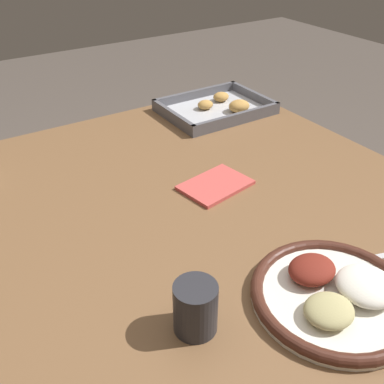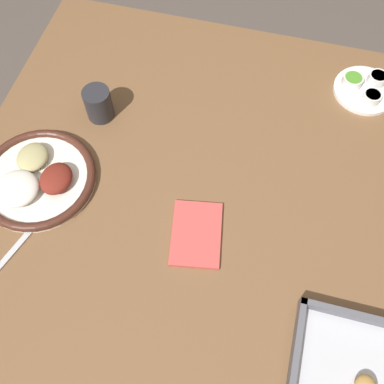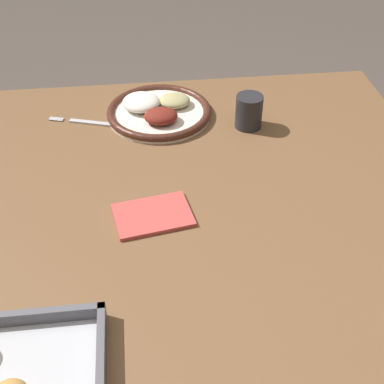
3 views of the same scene
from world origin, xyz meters
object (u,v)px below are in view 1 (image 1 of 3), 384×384
Objects in this scene: baking_tray at (218,108)px; drinking_cup at (195,308)px; napkin at (215,185)px; dinner_plate at (335,294)px.

drinking_cup reaches higher than baking_tray.
napkin is (0.25, 0.30, -0.04)m from drinking_cup.
dinner_plate is at bearing -18.95° from drinking_cup.
baking_tray is at bearing 68.41° from dinner_plate.
dinner_plate reaches higher than baking_tray.
dinner_plate is 0.22m from drinking_cup.
dinner_plate is 0.37m from napkin.
baking_tray is at bearing 52.31° from drinking_cup.
baking_tray is (0.28, 0.71, -0.00)m from dinner_plate.
dinner_plate is 1.59× the size of napkin.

